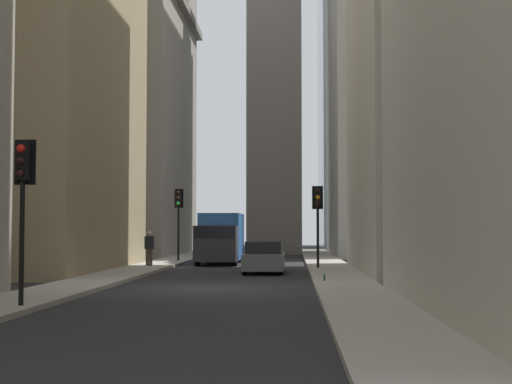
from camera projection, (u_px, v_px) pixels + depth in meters
name	position (u px, v px, depth m)	size (l,w,h in m)	color
ground_plane	(212.00, 288.00, 24.87)	(135.00, 135.00, 0.00)	#262628
sidewalk_right	(78.00, 286.00, 25.10)	(90.00, 2.20, 0.14)	#A8A399
sidewalk_left	(348.00, 287.00, 24.66)	(90.00, 2.20, 0.14)	#A8A399
building_left_far	(397.00, 35.00, 56.62)	(16.17, 10.50, 33.16)	#B7B2A5
building_right_far	(116.00, 108.00, 56.46)	(16.89, 10.50, 22.05)	gray
building_right_midfar	(12.00, 36.00, 35.57)	(14.80, 10.00, 22.25)	#9E8966
church_spire	(274.00, 28.00, 60.11)	(4.69, 4.69, 34.69)	gray
delivery_truck	(220.00, 238.00, 42.22)	(6.46, 2.25, 2.84)	#285699
hatchback_grey	(264.00, 258.00, 33.45)	(4.30, 1.78, 1.42)	slate
traffic_light_foreground	(23.00, 183.00, 18.03)	(0.43, 0.52, 3.99)	black
traffic_light_midblock	(179.00, 208.00, 43.75)	(0.43, 0.52, 4.17)	black
traffic_light_far_junction	(318.00, 207.00, 35.54)	(0.43, 0.52, 3.87)	black
pedestrian	(149.00, 247.00, 37.58)	(0.26, 0.44, 1.73)	#473D33
discarded_bottle	(324.00, 278.00, 26.41)	(0.07, 0.07, 0.27)	#236033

